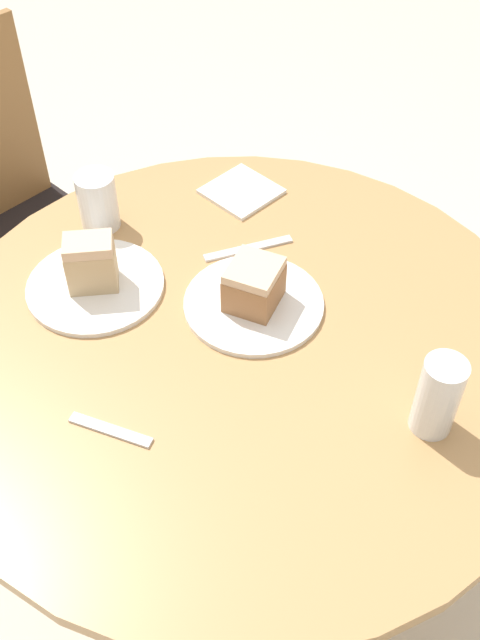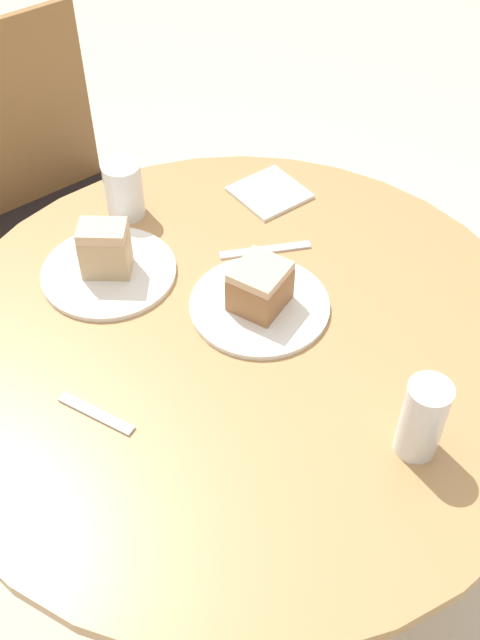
% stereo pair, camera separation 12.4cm
% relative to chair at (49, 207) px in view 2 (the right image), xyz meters
% --- Properties ---
extents(ground_plane, '(8.00, 8.00, 0.00)m').
position_rel_chair_xyz_m(ground_plane, '(0.04, -0.86, -0.48)').
color(ground_plane, beige).
extents(table, '(1.06, 1.06, 0.75)m').
position_rel_chair_xyz_m(table, '(0.04, -0.86, 0.09)').
color(table, tan).
rests_on(table, ground_plane).
extents(chair, '(0.49, 0.45, 0.93)m').
position_rel_chair_xyz_m(chair, '(0.00, 0.00, 0.00)').
color(chair, olive).
rests_on(chair, ground_plane).
extents(plate_near, '(0.25, 0.25, 0.01)m').
position_rel_chair_xyz_m(plate_near, '(0.10, -0.82, 0.28)').
color(plate_near, white).
rests_on(plate_near, table).
extents(plate_far, '(0.25, 0.25, 0.01)m').
position_rel_chair_xyz_m(plate_far, '(-0.08, -0.60, 0.28)').
color(plate_far, white).
rests_on(plate_far, table).
extents(cake_slice_near, '(0.12, 0.12, 0.08)m').
position_rel_chair_xyz_m(cake_slice_near, '(0.10, -0.82, 0.32)').
color(cake_slice_near, '#9E6B42').
rests_on(cake_slice_near, plate_near).
extents(cake_slice_far, '(0.11, 0.10, 0.10)m').
position_rel_chair_xyz_m(cake_slice_far, '(-0.08, -0.60, 0.33)').
color(cake_slice_far, tan).
rests_on(cake_slice_far, plate_far).
extents(glass_lemonade, '(0.07, 0.07, 0.14)m').
position_rel_chair_xyz_m(glass_lemonade, '(0.14, -1.19, 0.33)').
color(glass_lemonade, beige).
rests_on(glass_lemonade, table).
extents(glass_water, '(0.08, 0.08, 0.11)m').
position_rel_chair_xyz_m(glass_water, '(0.03, -0.45, 0.32)').
color(glass_water, silver).
rests_on(glass_water, table).
extents(napkin_stack, '(0.14, 0.14, 0.01)m').
position_rel_chair_xyz_m(napkin_stack, '(0.30, -0.56, 0.27)').
color(napkin_stack, white).
rests_on(napkin_stack, table).
extents(fork, '(0.17, 0.08, 0.00)m').
position_rel_chair_xyz_m(fork, '(0.20, -0.70, 0.27)').
color(fork, silver).
rests_on(fork, table).
extents(spoon, '(0.08, 0.13, 0.00)m').
position_rel_chair_xyz_m(spoon, '(-0.24, -0.87, 0.27)').
color(spoon, silver).
rests_on(spoon, table).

